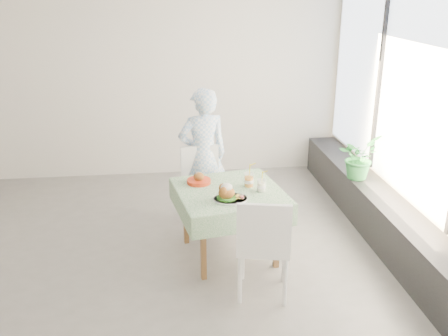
{
  "coord_description": "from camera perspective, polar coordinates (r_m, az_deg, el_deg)",
  "views": [
    {
      "loc": [
        0.42,
        -4.71,
        2.71
      ],
      "look_at": [
        0.99,
        -0.02,
        0.97
      ],
      "focal_mm": 40.0,
      "sensor_mm": 36.0,
      "label": 1
    }
  ],
  "objects": [
    {
      "name": "floor",
      "position": [
        5.45,
        -10.59,
        -9.94
      ],
      "size": [
        6.0,
        6.0,
        0.0
      ],
      "primitive_type": "plane",
      "color": "slate",
      "rests_on": "ground"
    },
    {
      "name": "wall_back",
      "position": [
        7.34,
        -10.26,
        9.66
      ],
      "size": [
        6.0,
        0.02,
        2.8
      ],
      "primitive_type": "cube",
      "color": "silver",
      "rests_on": "ground"
    },
    {
      "name": "wall_front",
      "position": [
        2.6,
        -15.51,
        -10.79
      ],
      "size": [
        6.0,
        0.02,
        2.8
      ],
      "primitive_type": "cube",
      "color": "silver",
      "rests_on": "ground"
    },
    {
      "name": "wall_right",
      "position": [
        5.53,
        21.22,
        5.17
      ],
      "size": [
        0.02,
        5.0,
        2.8
      ],
      "primitive_type": "cube",
      "color": "silver",
      "rests_on": "ground"
    },
    {
      "name": "window_pane",
      "position": [
        5.46,
        21.27,
        7.7
      ],
      "size": [
        0.01,
        4.8,
        2.18
      ],
      "primitive_type": "cube",
      "color": "#D1E0F9",
      "rests_on": "ground"
    },
    {
      "name": "window_ledge",
      "position": [
        5.82,
        18.04,
        -5.81
      ],
      "size": [
        0.4,
        4.8,
        0.5
      ],
      "primitive_type": "cube",
      "color": "black",
      "rests_on": "ground"
    },
    {
      "name": "cafe_table",
      "position": [
        5.19,
        0.62,
        -5.4
      ],
      "size": [
        1.2,
        1.2,
        0.74
      ],
      "color": "brown",
      "rests_on": "ground"
    },
    {
      "name": "chair_far",
      "position": [
        5.86,
        -2.38,
        -4.1
      ],
      "size": [
        0.5,
        0.5,
        0.95
      ],
      "color": "white",
      "rests_on": "ground"
    },
    {
      "name": "chair_near",
      "position": [
        4.66,
        4.48,
        -10.87
      ],
      "size": [
        0.56,
        0.56,
        0.99
      ],
      "color": "white",
      "rests_on": "ground"
    },
    {
      "name": "diner",
      "position": [
        5.89,
        -2.41,
        1.43
      ],
      "size": [
        0.66,
        0.51,
        1.62
      ],
      "primitive_type": "imported",
      "rotation": [
        0.0,
        0.0,
        3.36
      ],
      "color": "#90BCE7",
      "rests_on": "ground"
    },
    {
      "name": "main_dish",
      "position": [
        4.82,
        0.51,
        -3.07
      ],
      "size": [
        0.34,
        0.34,
        0.17
      ],
      "color": "white",
      "rests_on": "cafe_table"
    },
    {
      "name": "juice_cup_orange",
      "position": [
        5.15,
        2.86,
        -1.42
      ],
      "size": [
        0.1,
        0.1,
        0.29
      ],
      "color": "white",
      "rests_on": "cafe_table"
    },
    {
      "name": "juice_cup_lemonade",
      "position": [
        5.05,
        4.3,
        -2.03
      ],
      "size": [
        0.09,
        0.09,
        0.25
      ],
      "color": "white",
      "rests_on": "cafe_table"
    },
    {
      "name": "second_dish",
      "position": [
        5.25,
        -2.9,
        -1.37
      ],
      "size": [
        0.25,
        0.25,
        0.12
      ],
      "color": "#B42D12",
      "rests_on": "cafe_table"
    },
    {
      "name": "potted_plant",
      "position": [
        6.19,
        15.12,
        1.24
      ],
      "size": [
        0.64,
        0.63,
        0.53
      ],
      "primitive_type": "imported",
      "rotation": [
        0.0,
        0.0,
        0.71
      ],
      "color": "#287939",
      "rests_on": "window_ledge"
    }
  ]
}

